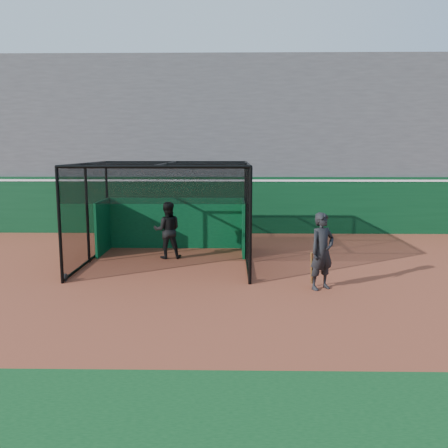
{
  "coord_description": "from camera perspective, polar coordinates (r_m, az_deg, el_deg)",
  "views": [
    {
      "loc": [
        1.28,
        -12.45,
        3.65
      ],
      "look_at": [
        1.02,
        2.0,
        1.4
      ],
      "focal_mm": 38.0,
      "sensor_mm": 36.0,
      "label": 1
    }
  ],
  "objects": [
    {
      "name": "batter",
      "position": [
        16.22,
        -6.83,
        -0.74
      ],
      "size": [
        1.03,
        0.85,
        1.93
      ],
      "primitive_type": "imported",
      "rotation": [
        0.0,
        0.0,
        3.28
      ],
      "color": "black",
      "rests_on": "ground"
    },
    {
      "name": "ground",
      "position": [
        13.03,
        -4.68,
        -7.44
      ],
      "size": [
        120.0,
        120.0,
        0.0
      ],
      "primitive_type": "plane",
      "color": "#98452C",
      "rests_on": "ground"
    },
    {
      "name": "batting_cage",
      "position": [
        15.46,
        -6.85,
        1.18
      ],
      "size": [
        5.3,
        5.08,
        3.22
      ],
      "color": "black",
      "rests_on": "ground"
    },
    {
      "name": "on_deck_player",
      "position": [
        12.75,
        11.7,
        -3.23
      ],
      "size": [
        0.89,
        0.81,
        2.05
      ],
      "color": "black",
      "rests_on": "ground"
    },
    {
      "name": "outfield_wall",
      "position": [
        21.12,
        -2.45,
        2.42
      ],
      "size": [
        50.0,
        0.5,
        2.5
      ],
      "color": "#093418",
      "rests_on": "ground"
    },
    {
      "name": "grandstand",
      "position": [
        24.77,
        -1.97,
        10.75
      ],
      "size": [
        50.0,
        7.85,
        8.95
      ],
      "color": "#4C4C4F",
      "rests_on": "ground"
    }
  ]
}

